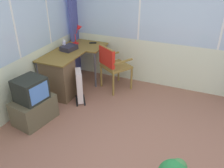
% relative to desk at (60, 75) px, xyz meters
% --- Properties ---
extents(ground, '(5.21, 5.48, 0.06)m').
position_rel_desk_xyz_m(ground, '(-0.96, -1.90, -0.45)').
color(ground, '#90624C').
extents(east_window_panel, '(0.07, 4.48, 2.70)m').
position_rel_desk_xyz_m(east_window_panel, '(1.18, -1.90, 0.93)').
color(east_window_panel, silver).
rests_on(east_window_panel, ground).
extents(curtain_corner, '(0.34, 0.10, 2.60)m').
position_rel_desk_xyz_m(curtain_corner, '(1.05, 0.24, 0.88)').
color(curtain_corner, '#4A5196').
rests_on(curtain_corner, ground).
extents(desk, '(1.43, 0.83, 0.78)m').
position_rel_desk_xyz_m(desk, '(0.00, 0.00, 0.00)').
color(desk, olive).
rests_on(desk, ground).
extents(desk_lamp, '(0.24, 0.21, 0.40)m').
position_rel_desk_xyz_m(desk_lamp, '(0.89, 0.05, 0.61)').
color(desk_lamp, red).
rests_on(desk_lamp, desk).
extents(tv_remote, '(0.10, 0.15, 0.02)m').
position_rel_desk_xyz_m(tv_remote, '(0.96, -0.23, 0.37)').
color(tv_remote, black).
rests_on(tv_remote, desk).
extents(spray_bottle, '(0.06, 0.06, 0.22)m').
position_rel_desk_xyz_m(spray_bottle, '(0.44, 0.14, 0.46)').
color(spray_bottle, silver).
rests_on(spray_bottle, desk).
extents(paper_tray, '(0.33, 0.28, 0.09)m').
position_rel_desk_xyz_m(paper_tray, '(0.43, 0.02, 0.40)').
color(paper_tray, '#2A2732').
rests_on(paper_tray, desk).
extents(wooden_armchair, '(0.67, 0.66, 0.91)m').
position_rel_desk_xyz_m(wooden_armchair, '(0.57, -0.81, 0.17)').
color(wooden_armchair, olive).
rests_on(wooden_armchair, ground).
extents(tv_on_stand, '(0.71, 0.54, 0.77)m').
position_rel_desk_xyz_m(tv_on_stand, '(-0.87, -0.07, -0.08)').
color(tv_on_stand, brown).
rests_on(tv_on_stand, ground).
extents(space_heater, '(0.40, 0.34, 0.62)m').
position_rel_desk_xyz_m(space_heater, '(-0.04, -0.44, -0.11)').
color(space_heater, silver).
rests_on(space_heater, ground).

